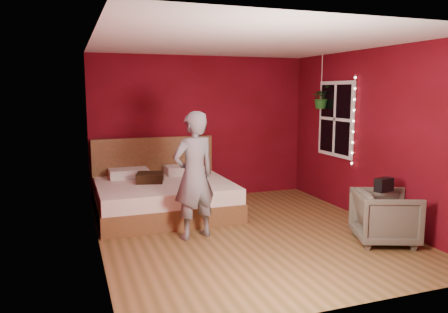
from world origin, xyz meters
TOP-DOWN VIEW (x-y plane):
  - floor at (0.00, 0.00)m, footprint 4.50×4.50m
  - room_walls at (0.00, 0.00)m, footprint 4.04×4.54m
  - window at (1.97, 0.90)m, footprint 0.05×0.97m
  - fairy_lights at (1.94, 0.37)m, footprint 0.04×0.04m
  - bed at (-0.91, 1.40)m, footprint 2.12×1.80m
  - person at (-0.76, 0.09)m, footprint 0.71×0.57m
  - armchair at (1.53, -0.94)m, footprint 0.97×0.96m
  - handbag at (1.49, -0.94)m, footprint 0.27×0.18m
  - throw_pillow at (-1.11, 1.42)m, footprint 0.50×0.50m
  - hanging_plant at (1.88, 1.24)m, footprint 0.44×0.41m

SIDE VIEW (x-z plane):
  - floor at x=0.00m, z-range 0.00..0.00m
  - bed at x=-0.91m, z-range -0.28..0.89m
  - armchair at x=1.53m, z-range 0.00..0.69m
  - throw_pillow at x=-1.11m, z-range 0.53..0.67m
  - handbag at x=1.49m, z-range 0.69..0.87m
  - person at x=-0.76m, z-range 0.00..1.71m
  - fairy_lights at x=1.94m, z-range 0.77..2.22m
  - window at x=1.97m, z-range 0.87..2.14m
  - room_walls at x=0.00m, z-range 0.37..2.99m
  - hanging_plant at x=1.88m, z-range 1.39..2.33m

